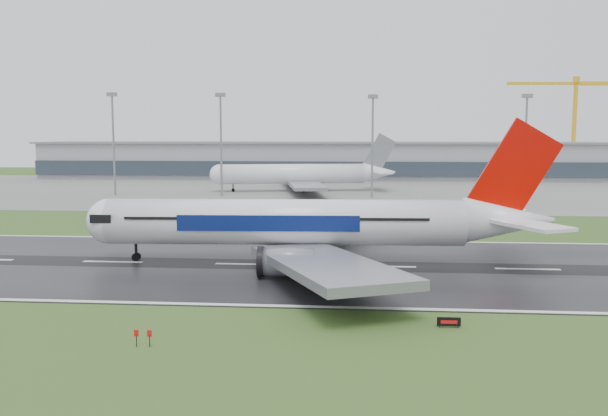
{
  "coord_description": "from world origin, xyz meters",
  "views": [
    {
      "loc": [
        15.96,
        -88.31,
        18.82
      ],
      "look_at": [
        7.47,
        12.0,
        7.0
      ],
      "focal_mm": 36.93,
      "sensor_mm": 36.0,
      "label": 1
    }
  ],
  "objects": [
    {
      "name": "ground",
      "position": [
        0.0,
        0.0,
        0.0
      ],
      "size": [
        520.0,
        520.0,
        0.0
      ],
      "primitive_type": "plane",
      "color": "#2F4F1D",
      "rests_on": "ground"
    },
    {
      "name": "runway",
      "position": [
        0.0,
        0.0,
        0.05
      ],
      "size": [
        400.0,
        45.0,
        0.1
      ],
      "primitive_type": "cube",
      "color": "black",
      "rests_on": "ground"
    },
    {
      "name": "apron",
      "position": [
        0.0,
        125.0,
        0.04
      ],
      "size": [
        400.0,
        130.0,
        0.08
      ],
      "primitive_type": "cube",
      "color": "slate",
      "rests_on": "ground"
    },
    {
      "name": "terminal",
      "position": [
        0.0,
        185.0,
        7.5
      ],
      "size": [
        240.0,
        36.0,
        15.0
      ],
      "primitive_type": "cube",
      "color": "gray",
      "rests_on": "ground"
    },
    {
      "name": "main_airliner",
      "position": [
        10.35,
        2.27,
        10.19
      ],
      "size": [
        71.4,
        68.31,
        20.19
      ],
      "primitive_type": null,
      "rotation": [
        0.0,
        0.0,
        0.05
      ],
      "color": "white",
      "rests_on": "runway"
    },
    {
      "name": "parked_airliner",
      "position": [
        -2.84,
        119.26,
        9.36
      ],
      "size": [
        73.0,
        69.5,
        18.57
      ],
      "primitive_type": null,
      "rotation": [
        0.0,
        0.0,
        0.18
      ],
      "color": "white",
      "rests_on": "apron"
    },
    {
      "name": "tower_crane",
      "position": [
        111.89,
        200.0,
        22.13
      ],
      "size": [
        44.87,
        6.51,
        44.26
      ],
      "primitive_type": null,
      "rotation": [
        0.0,
        0.0,
        0.09
      ],
      "color": "gold",
      "rests_on": "ground"
    },
    {
      "name": "runway_sign",
      "position": [
        25.11,
        -27.82,
        0.52
      ],
      "size": [
        2.31,
        0.34,
        1.04
      ],
      "primitive_type": null,
      "rotation": [
        0.0,
        0.0,
        -0.03
      ],
      "color": "black",
      "rests_on": "ground"
    },
    {
      "name": "floodmast_1",
      "position": [
        -59.09,
        100.0,
        15.26
      ],
      "size": [
        0.64,
        0.64,
        30.52
      ],
      "primitive_type": "cylinder",
      "color": "gray",
      "rests_on": "ground"
    },
    {
      "name": "floodmast_2",
      "position": [
        -25.34,
        100.0,
        15.11
      ],
      "size": [
        0.64,
        0.64,
        30.21
      ],
      "primitive_type": "cylinder",
      "color": "gray",
      "rests_on": "ground"
    },
    {
      "name": "floodmast_3",
      "position": [
        20.53,
        100.0,
        14.73
      ],
      "size": [
        0.64,
        0.64,
        29.47
      ],
      "primitive_type": "cylinder",
      "color": "gray",
      "rests_on": "ground"
    },
    {
      "name": "floodmast_4",
      "position": [
        65.04,
        100.0,
        14.71
      ],
      "size": [
        0.64,
        0.64,
        29.43
      ],
      "primitive_type": "cylinder",
      "color": "gray",
      "rests_on": "ground"
    }
  ]
}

